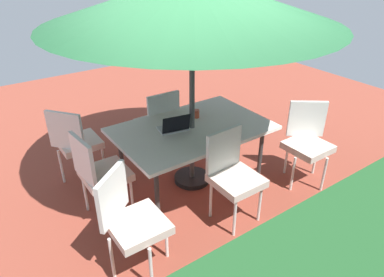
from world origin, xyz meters
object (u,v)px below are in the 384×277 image
patio_umbrella (192,0)px  chair_north (233,173)px  chair_southeast (76,141)px  chair_northeast (131,218)px  laptop (174,127)px  cup (196,114)px  chair_south (159,121)px  chair_east (99,171)px  chair_northwest (307,140)px  dining_table (192,131)px

patio_umbrella → chair_north: bearing=87.6°
chair_southeast → chair_northeast: 1.59m
laptop → cup: (-0.41, -0.14, 0.00)m
chair_north → chair_south: bearing=87.2°
patio_umbrella → laptop: patio_umbrella is taller
chair_east → cup: size_ratio=10.03×
chair_southeast → chair_east: same height
chair_east → chair_northeast: bearing=170.8°
chair_northwest → chair_east: bearing=-162.2°
chair_northwest → chair_east: (2.28, -0.77, 0.00)m
chair_northeast → dining_table: bearing=-4.1°
chair_south → chair_northwest: same height
cup → chair_northwest: bearing=135.5°
patio_umbrella → chair_south: patio_umbrella is taller
chair_north → cup: (-0.23, -0.96, 0.24)m
chair_north → dining_table: bearing=84.5°
dining_table → laptop: laptop is taller
dining_table → chair_south: chair_south is taller
patio_umbrella → laptop: (0.21, -0.05, -1.32)m
patio_umbrella → chair_northeast: bearing=33.8°
patio_umbrella → chair_northwest: 2.07m
chair_east → laptop: (-0.92, -0.02, 0.23)m
chair_east → laptop: bearing=-94.4°
chair_north → cup: bearing=73.6°
chair_northwest → cup: (0.95, -0.94, 0.24)m
patio_umbrella → chair_north: 1.74m
dining_table → cup: (-0.19, -0.19, 0.10)m
chair_south → chair_east: size_ratio=1.00×
dining_table → chair_south: (0.04, -0.70, -0.14)m
chair_northwest → chair_south: bearing=165.9°
chair_south → chair_northeast: bearing=54.7°
laptop → chair_south: bearing=-94.1°
chair_southeast → chair_northeast: bearing=139.4°
chair_east → chair_north: bearing=-131.4°
dining_table → patio_umbrella: (0.00, 0.00, 1.42)m
patio_umbrella → laptop: bearing=-12.1°
chair_south → chair_east: (1.09, 0.67, 0.00)m
chair_south → chair_northwest: size_ratio=1.00×
chair_south → cup: 0.61m
dining_table → chair_northeast: size_ratio=1.78×
dining_table → chair_east: chair_east is taller
dining_table → laptop: (0.21, -0.05, 0.10)m
chair_southeast → chair_east: (0.02, 0.77, 0.00)m
dining_table → chair_southeast: bearing=-35.6°
dining_table → chair_east: size_ratio=1.78×
chair_southeast → chair_south: size_ratio=1.00×
chair_southeast → chair_north: bearing=176.5°
chair_south → laptop: size_ratio=2.72×
chair_northwest → chair_northeast: 2.33m
dining_table → cup: bearing=-135.6°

